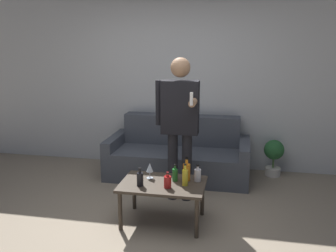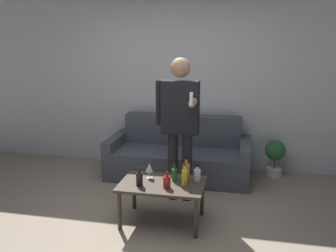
% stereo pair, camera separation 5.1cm
% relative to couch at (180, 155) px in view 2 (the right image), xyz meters
% --- Properties ---
extents(ground_plane, '(16.00, 16.00, 0.00)m').
position_rel_couch_xyz_m(ground_plane, '(-0.12, -1.72, -0.29)').
color(ground_plane, gray).
extents(wall_back, '(8.00, 0.06, 2.70)m').
position_rel_couch_xyz_m(wall_back, '(-0.12, 0.47, 1.06)').
color(wall_back, silver).
rests_on(wall_back, ground_plane).
extents(couch, '(1.97, 0.88, 0.83)m').
position_rel_couch_xyz_m(couch, '(0.00, 0.00, 0.00)').
color(couch, '#474C56').
rests_on(couch, ground_plane).
extents(coffee_table, '(0.88, 0.60, 0.45)m').
position_rel_couch_xyz_m(coffee_table, '(0.08, -1.44, 0.10)').
color(coffee_table, '#3D3328').
rests_on(coffee_table, ground_plane).
extents(bottle_orange, '(0.07, 0.07, 0.18)m').
position_rel_couch_xyz_m(bottle_orange, '(0.43, -1.31, 0.23)').
color(bottle_orange, silver).
rests_on(bottle_orange, coffee_table).
extents(bottle_green, '(0.06, 0.06, 0.18)m').
position_rel_couch_xyz_m(bottle_green, '(0.19, -1.36, 0.23)').
color(bottle_green, '#23752D').
rests_on(bottle_green, coffee_table).
extents(bottle_dark, '(0.07, 0.07, 0.19)m').
position_rel_couch_xyz_m(bottle_dark, '(-0.14, -1.56, 0.23)').
color(bottle_dark, black).
rests_on(bottle_dark, coffee_table).
extents(bottle_yellow, '(0.06, 0.06, 0.23)m').
position_rel_couch_xyz_m(bottle_yellow, '(0.32, -1.46, 0.25)').
color(bottle_yellow, yellow).
rests_on(bottle_yellow, coffee_table).
extents(bottle_red, '(0.08, 0.08, 0.17)m').
position_rel_couch_xyz_m(bottle_red, '(0.15, -1.56, 0.22)').
color(bottle_red, '#B21E1E').
rests_on(bottle_red, coffee_table).
extents(bottle_clear, '(0.08, 0.08, 0.25)m').
position_rel_couch_xyz_m(bottle_clear, '(0.31, -1.32, 0.25)').
color(bottle_clear, orange).
rests_on(bottle_clear, coffee_table).
extents(wine_glass_near, '(0.08, 0.08, 0.17)m').
position_rel_couch_xyz_m(wine_glass_near, '(-0.09, -1.33, 0.27)').
color(wine_glass_near, silver).
rests_on(wine_glass_near, coffee_table).
extents(person_standing_front, '(0.51, 0.44, 1.72)m').
position_rel_couch_xyz_m(person_standing_front, '(0.15, -0.82, 0.72)').
color(person_standing_front, '#232328').
rests_on(person_standing_front, ground_plane).
extents(potted_plant, '(0.28, 0.28, 0.53)m').
position_rel_couch_xyz_m(potted_plant, '(1.33, 0.24, 0.03)').
color(potted_plant, silver).
rests_on(potted_plant, ground_plane).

